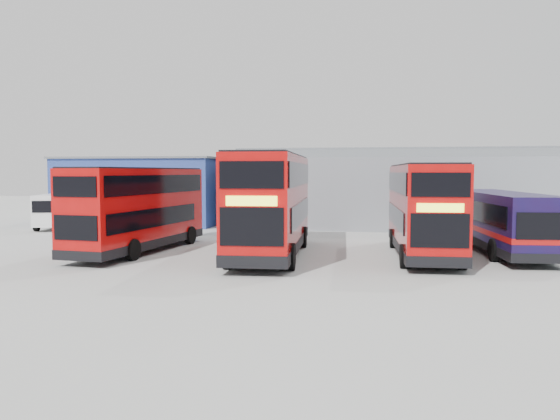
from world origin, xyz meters
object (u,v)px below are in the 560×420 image
object	(u,v)px
panel_van	(61,209)
maintenance_shed	(432,191)
single_decker_blue	(501,222)
office_block	(147,190)
double_decker_right	(423,211)
double_decker_left	(139,210)
double_decker_centre	(272,205)

from	to	relation	value
panel_van	maintenance_shed	bearing A→B (deg)	1.32
single_decker_blue	office_block	bearing A→B (deg)	-31.19
single_decker_blue	maintenance_shed	bearing A→B (deg)	-87.03
double_decker_right	double_decker_left	bearing A→B (deg)	-177.98
maintenance_shed	panel_van	world-z (taller)	maintenance_shed
double_decker_centre	single_decker_blue	size ratio (longest dim) A/B	1.03
maintenance_shed	double_decker_left	world-z (taller)	maintenance_shed
panel_van	office_block	bearing A→B (deg)	35.52
double_decker_left	panel_van	bearing A→B (deg)	-37.14
office_block	single_decker_blue	distance (m)	26.70
double_decker_left	double_decker_centre	xyz separation A→B (m)	(6.77, -0.06, 0.31)
office_block	double_decker_left	size ratio (longest dim) A/B	1.20
double_decker_left	panel_van	xyz separation A→B (m)	(-10.23, 9.91, -0.74)
office_block	double_decker_left	xyz separation A→B (m)	(5.88, -14.94, -0.47)
office_block	double_decker_centre	size ratio (longest dim) A/B	1.06
double_decker_centre	double_decker_left	bearing A→B (deg)	176.93
office_block	double_decker_centre	xyz separation A→B (m)	(12.65, -14.99, -0.17)
office_block	panel_van	distance (m)	6.75
maintenance_shed	double_decker_left	xyz separation A→B (m)	(-16.12, -16.94, -0.50)
double_decker_left	single_decker_blue	bearing A→B (deg)	-163.90
double_decker_centre	single_decker_blue	bearing A→B (deg)	12.21
office_block	double_decker_left	world-z (taller)	office_block
double_decker_right	single_decker_blue	size ratio (longest dim) A/B	0.93
maintenance_shed	single_decker_blue	bearing A→B (deg)	-82.69
office_block	double_decker_centre	bearing A→B (deg)	-49.84
double_decker_left	single_decker_blue	xyz separation A→B (m)	(17.92, 2.89, -0.62)
double_decker_left	double_decker_right	size ratio (longest dim) A/B	0.98
maintenance_shed	double_decker_right	distance (m)	16.18
double_decker_right	single_decker_blue	xyz separation A→B (m)	(4.00, 1.97, -0.69)
single_decker_blue	double_decker_centre	bearing A→B (deg)	10.45
double_decker_left	double_decker_centre	size ratio (longest dim) A/B	0.88
double_decker_centre	single_decker_blue	xyz separation A→B (m)	(11.15, 2.94, -0.93)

